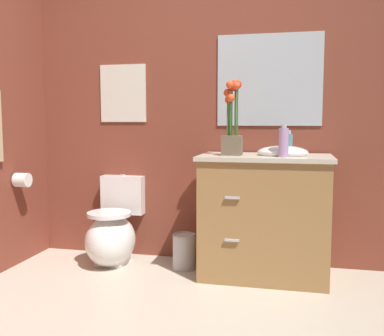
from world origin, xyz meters
name	(u,v)px	position (x,y,z in m)	size (l,w,h in m)	color
wall_back	(233,107)	(0.20, 1.58, 1.25)	(4.49, 0.05, 2.50)	brown
toilet	(113,233)	(-0.71, 1.28, 0.24)	(0.38, 0.59, 0.69)	white
vanity_cabinet	(265,215)	(0.49, 1.25, 0.46)	(0.94, 0.56, 1.07)	#9E7242
flower_vase	(232,126)	(0.25, 1.20, 1.10)	(0.14, 0.14, 0.54)	brown
soap_bottle	(284,142)	(0.61, 1.12, 0.99)	(0.07, 0.07, 0.22)	#B28CBF
lotion_bottle	(289,144)	(0.65, 1.25, 0.97)	(0.06, 0.06, 0.18)	teal
trash_bin	(184,251)	(-0.12, 1.28, 0.14)	(0.18, 0.18, 0.27)	#B7B7BC
wall_poster	(123,93)	(-0.71, 1.55, 1.36)	(0.40, 0.01, 0.47)	silver
wall_mirror	(269,80)	(0.49, 1.55, 1.45)	(0.80, 0.01, 0.70)	#B2BCC6
toilet_paper_roll	(22,180)	(-1.37, 1.08, 0.68)	(0.11, 0.11, 0.11)	white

